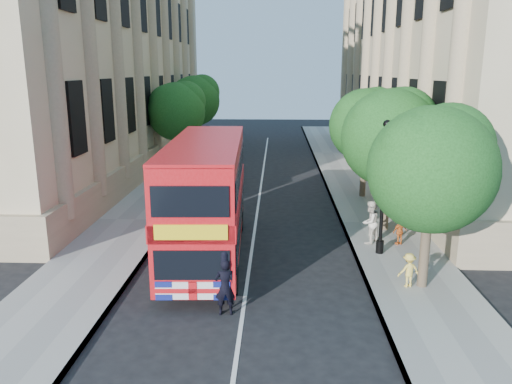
# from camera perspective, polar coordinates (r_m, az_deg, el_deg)

# --- Properties ---
(ground) EXTENTS (120.00, 120.00, 0.00)m
(ground) POSITION_cam_1_polar(r_m,az_deg,el_deg) (14.37, -1.82, -15.64)
(ground) COLOR black
(ground) RESTS_ON ground
(pavement_right) EXTENTS (3.50, 80.00, 0.12)m
(pavement_right) POSITION_cam_1_polar(r_m,az_deg,el_deg) (24.02, 13.82, -3.52)
(pavement_right) COLOR gray
(pavement_right) RESTS_ON ground
(pavement_left) EXTENTS (3.50, 80.00, 0.12)m
(pavement_left) POSITION_cam_1_polar(r_m,az_deg,el_deg) (24.47, -13.64, -3.18)
(pavement_left) COLOR gray
(pavement_left) RESTS_ON ground
(building_right) EXTENTS (12.00, 38.00, 18.00)m
(building_right) POSITION_cam_1_polar(r_m,az_deg,el_deg) (38.70, 22.67, 15.71)
(building_right) COLOR tan
(building_right) RESTS_ON ground
(building_left) EXTENTS (12.00, 38.00, 18.00)m
(building_left) POSITION_cam_1_polar(r_m,az_deg,el_deg) (39.39, -20.41, 15.85)
(building_left) COLOR tan
(building_left) RESTS_ON ground
(tree_right_near) EXTENTS (4.00, 4.00, 6.08)m
(tree_right_near) POSITION_cam_1_polar(r_m,az_deg,el_deg) (16.49, 19.61, 3.19)
(tree_right_near) COLOR #473828
(tree_right_near) RESTS_ON ground
(tree_right_mid) EXTENTS (4.20, 4.20, 6.37)m
(tree_right_mid) POSITION_cam_1_polar(r_m,az_deg,el_deg) (22.20, 15.19, 6.59)
(tree_right_mid) COLOR #473828
(tree_right_mid) RESTS_ON ground
(tree_right_far) EXTENTS (4.00, 4.00, 6.15)m
(tree_right_far) POSITION_cam_1_polar(r_m,az_deg,el_deg) (28.06, 12.53, 7.90)
(tree_right_far) COLOR #473828
(tree_right_far) RESTS_ON ground
(tree_left_far) EXTENTS (4.00, 4.00, 6.30)m
(tree_left_far) POSITION_cam_1_polar(r_m,az_deg,el_deg) (35.28, -9.03, 9.43)
(tree_left_far) COLOR #473828
(tree_left_far) RESTS_ON ground
(tree_left_back) EXTENTS (4.20, 4.20, 6.65)m
(tree_left_back) POSITION_cam_1_polar(r_m,az_deg,el_deg) (43.12, -6.94, 10.63)
(tree_left_back) COLOR #473828
(tree_left_back) RESTS_ON ground
(lamp_post) EXTENTS (0.32, 0.32, 5.16)m
(lamp_post) POSITION_cam_1_polar(r_m,az_deg,el_deg) (19.44, 14.32, -0.15)
(lamp_post) COLOR black
(lamp_post) RESTS_ON pavement_right
(double_decker_bus) EXTENTS (2.96, 9.68, 4.42)m
(double_decker_bus) POSITION_cam_1_polar(r_m,az_deg,el_deg) (18.95, -5.65, -0.34)
(double_decker_bus) COLOR red
(double_decker_bus) RESTS_ON ground
(box_van) EXTENTS (2.15, 4.64, 2.59)m
(box_van) POSITION_cam_1_polar(r_m,az_deg,el_deg) (28.49, -5.42, 2.05)
(box_van) COLOR black
(box_van) RESTS_ON ground
(police_constable) EXTENTS (0.68, 0.50, 1.74)m
(police_constable) POSITION_cam_1_polar(r_m,az_deg,el_deg) (14.90, -3.56, -10.78)
(police_constable) COLOR black
(police_constable) RESTS_ON ground
(woman_pedestrian) EXTENTS (1.09, 1.08, 1.78)m
(woman_pedestrian) POSITION_cam_1_polar(r_m,az_deg,el_deg) (20.87, 12.90, -3.39)
(woman_pedestrian) COLOR white
(woman_pedestrian) RESTS_ON pavement_right
(child_a) EXTENTS (0.71, 0.53, 1.12)m
(child_a) POSITION_cam_1_polar(r_m,az_deg,el_deg) (21.09, 16.12, -4.34)
(child_a) COLOR orange
(child_a) RESTS_ON pavement_right
(child_b) EXTENTS (0.84, 0.62, 1.15)m
(child_b) POSITION_cam_1_polar(r_m,az_deg,el_deg) (17.22, 17.05, -8.52)
(child_b) COLOR #EECB51
(child_b) RESTS_ON pavement_right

